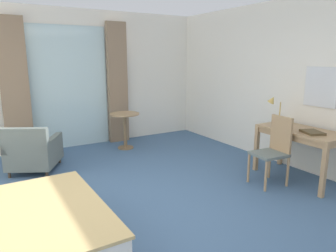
# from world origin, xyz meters

# --- Properties ---
(ground) EXTENTS (6.38, 7.14, 0.10)m
(ground) POSITION_xyz_m (0.00, 0.00, -0.05)
(ground) COLOR #426084
(wall_back) EXTENTS (5.98, 0.12, 2.75)m
(wall_back) POSITION_xyz_m (0.00, 3.31, 1.37)
(wall_back) COLOR white
(wall_back) RESTS_ON ground
(wall_right) EXTENTS (0.12, 6.74, 2.75)m
(wall_right) POSITION_xyz_m (2.93, 0.00, 1.37)
(wall_right) COLOR white
(wall_right) RESTS_ON ground
(balcony_glass_door) EXTENTS (1.54, 0.02, 2.42)m
(balcony_glass_door) POSITION_xyz_m (0.03, 3.23, 1.21)
(balcony_glass_door) COLOR silver
(balcony_glass_door) RESTS_ON ground
(curtain_panel_left) EXTENTS (0.48, 0.10, 2.52)m
(curtain_panel_left) POSITION_xyz_m (-0.96, 3.13, 1.26)
(curtain_panel_left) COLOR #897056
(curtain_panel_left) RESTS_ON ground
(curtain_panel_right) EXTENTS (0.42, 0.10, 2.52)m
(curtain_panel_right) POSITION_xyz_m (1.01, 3.13, 1.26)
(curtain_panel_right) COLOR #897056
(curtain_panel_right) RESTS_ON ground
(writing_desk) EXTENTS (0.66, 1.25, 0.76)m
(writing_desk) POSITION_xyz_m (2.50, -0.32, 0.67)
(writing_desk) COLOR tan
(writing_desk) RESTS_ON ground
(desk_chair) EXTENTS (0.48, 0.44, 0.99)m
(desk_chair) POSITION_xyz_m (2.02, -0.23, 0.54)
(desk_chair) COLOR slate
(desk_chair) RESTS_ON ground
(desk_lamp) EXTENTS (0.21, 0.25, 0.47)m
(desk_lamp) POSITION_xyz_m (2.46, 0.19, 1.07)
(desk_lamp) COLOR tan
(desk_lamp) RESTS_ON writing_desk
(closed_book) EXTENTS (0.33, 0.37, 0.03)m
(closed_book) POSITION_xyz_m (2.41, -0.54, 0.78)
(closed_book) COLOR brown
(closed_book) RESTS_ON writing_desk
(armchair_by_window) EXTENTS (0.98, 1.03, 0.78)m
(armchair_by_window) POSITION_xyz_m (-0.88, 2.10, 0.32)
(armchair_by_window) COLOR slate
(armchair_by_window) RESTS_ON ground
(round_cafe_table) EXTENTS (0.57, 0.57, 0.72)m
(round_cafe_table) POSITION_xyz_m (0.90, 2.53, 0.52)
(round_cafe_table) COLOR tan
(round_cafe_table) RESTS_ON ground
(wall_mirror) EXTENTS (0.02, 0.52, 0.59)m
(wall_mirror) POSITION_xyz_m (2.85, -0.32, 1.38)
(wall_mirror) COLOR silver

